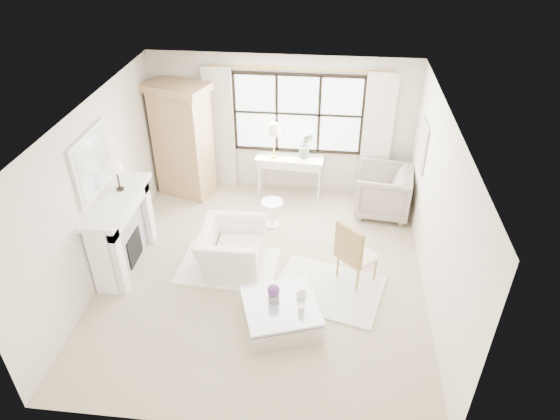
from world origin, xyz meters
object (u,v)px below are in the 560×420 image
at_px(console_table, 290,175).
at_px(armoire, 183,140).
at_px(club_armchair, 231,248).
at_px(coffee_table, 281,314).

bearing_deg(console_table, armoire, -171.43).
bearing_deg(armoire, console_table, 23.21).
xyz_separation_m(club_armchair, coffee_table, (0.92, -1.18, -0.18)).
height_order(armoire, coffee_table, armoire).
xyz_separation_m(armoire, console_table, (2.03, 0.18, -0.74)).
relative_size(armoire, club_armchair, 2.03).
bearing_deg(coffee_table, console_table, 74.50).
relative_size(armoire, coffee_table, 1.76).
height_order(console_table, coffee_table, console_table).
distance_m(armoire, club_armchair, 2.69).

